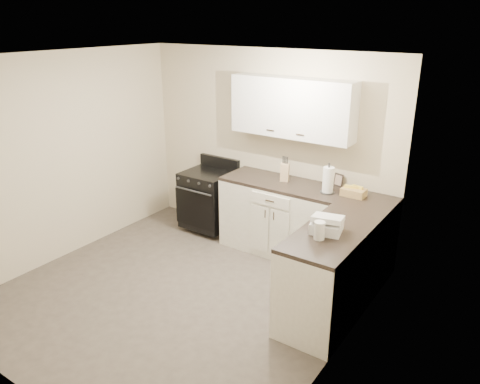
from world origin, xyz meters
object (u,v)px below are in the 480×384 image
Objects in this scene: knife_block at (285,172)px; stove at (208,199)px; paper_towel at (328,180)px; wicker_basket at (354,192)px; countertop_grill at (327,227)px.

stove is at bearing 164.13° from knife_block.
stove is at bearing -179.85° from paper_towel.
paper_towel reaches higher than knife_block.
paper_towel is (0.61, -0.08, 0.04)m from knife_block.
countertop_grill reaches higher than wicker_basket.
wicker_basket is (2.06, 0.07, 0.52)m from stove.
knife_block is 0.84× the size of wicker_basket.
stove is 1.88m from paper_towel.
countertop_grill is at bearing -82.30° from wicker_basket.
wicker_basket is at bearing 1.95° from stove.
knife_block is (1.16, 0.09, 0.59)m from stove.
stove is at bearing -178.05° from wicker_basket.
paper_towel is at bearing 0.15° from stove.
stove is 2.47m from countertop_grill.
stove is 1.30m from knife_block.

